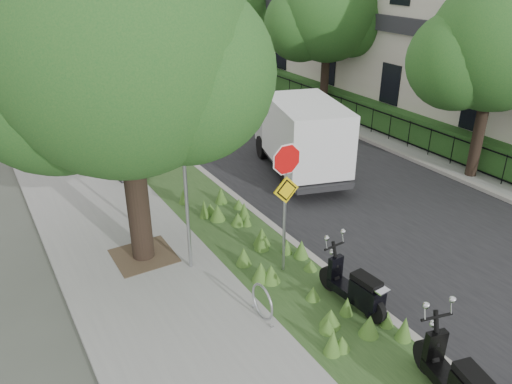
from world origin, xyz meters
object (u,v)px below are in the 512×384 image
Objects in this scene: sign_assembly at (286,183)px; box_truck at (301,133)px; utility_cabinet at (129,163)px; scooter_far at (359,292)px.

sign_assembly is 6.02m from box_truck.
utility_cabinet is (-1.40, 6.95, -1.68)m from sign_assembly.
sign_assembly reaches higher than box_truck.
sign_assembly is at bearing -128.84° from box_truck.
sign_assembly is at bearing -78.61° from utility_cabinet.
sign_assembly is 7.29m from utility_cabinet.
sign_assembly is 1.75× the size of scooter_far.
sign_assembly is 0.62× the size of box_truck.
scooter_far is at bearing -116.00° from box_truck.
box_truck is (3.73, 4.64, -0.90)m from sign_assembly.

